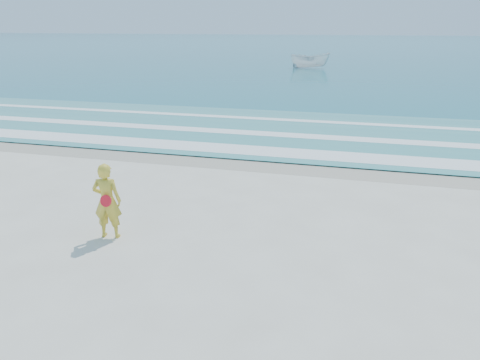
# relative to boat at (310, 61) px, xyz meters

# --- Properties ---
(ground) EXTENTS (400.00, 400.00, 0.00)m
(ground) POSITION_rel_boat_xyz_m (2.96, -45.42, -0.85)
(ground) COLOR silver
(ground) RESTS_ON ground
(wet_sand) EXTENTS (400.00, 2.40, 0.00)m
(wet_sand) POSITION_rel_boat_xyz_m (2.96, -36.42, -0.85)
(wet_sand) COLOR #B2A893
(wet_sand) RESTS_ON ground
(ocean) EXTENTS (400.00, 190.00, 0.04)m
(ocean) POSITION_rel_boat_xyz_m (2.96, 59.58, -0.83)
(ocean) COLOR #19727F
(ocean) RESTS_ON ground
(shallow) EXTENTS (400.00, 10.00, 0.01)m
(shallow) POSITION_rel_boat_xyz_m (2.96, -31.42, -0.81)
(shallow) COLOR #59B7AD
(shallow) RESTS_ON ocean
(foam_near) EXTENTS (400.00, 1.40, 0.01)m
(foam_near) POSITION_rel_boat_xyz_m (2.96, -35.12, -0.80)
(foam_near) COLOR white
(foam_near) RESTS_ON shallow
(foam_mid) EXTENTS (400.00, 0.90, 0.01)m
(foam_mid) POSITION_rel_boat_xyz_m (2.96, -32.22, -0.80)
(foam_mid) COLOR white
(foam_mid) RESTS_ON shallow
(foam_far) EXTENTS (400.00, 0.60, 0.01)m
(foam_far) POSITION_rel_boat_xyz_m (2.96, -28.92, -0.80)
(foam_far) COLOR white
(foam_far) RESTS_ON shallow
(boat) EXTENTS (4.46, 2.49, 1.62)m
(boat) POSITION_rel_boat_xyz_m (0.00, 0.00, 0.00)
(boat) COLOR white
(boat) RESTS_ON ocean
(woman) EXTENTS (0.70, 0.52, 1.75)m
(woman) POSITION_rel_boat_xyz_m (0.83, -43.27, 0.02)
(woman) COLOR gold
(woman) RESTS_ON ground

